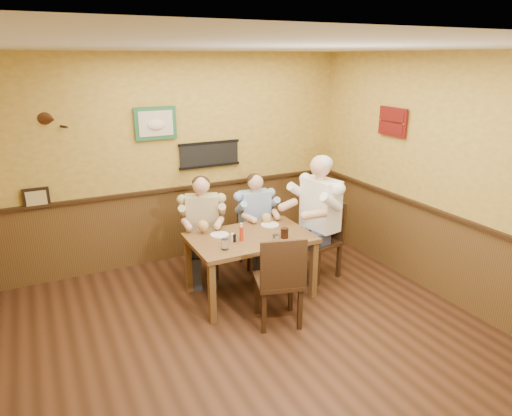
{
  "coord_description": "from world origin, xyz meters",
  "views": [
    {
      "loc": [
        -1.67,
        -3.37,
        2.73
      ],
      "look_at": [
        0.52,
        1.02,
        1.1
      ],
      "focal_mm": 32.0,
      "sensor_mm": 36.0,
      "label": 1
    }
  ],
  "objects_px": {
    "diner_blue_polo": "(255,225)",
    "pepper_shaker": "(234,238)",
    "water_glass_mid": "(276,240)",
    "cola_tumbler": "(285,233)",
    "chair_near_side": "(278,278)",
    "water_glass_left": "(225,244)",
    "chair_back_left": "(203,245)",
    "hot_sauce_bottle": "(241,233)",
    "chair_back_right": "(255,237)",
    "diner_white_elder": "(320,224)",
    "dining_table": "(250,243)",
    "diner_tan_shirt": "(203,232)",
    "salt_shaker": "(233,238)",
    "chair_right_end": "(319,240)"
  },
  "relations": [
    {
      "from": "water_glass_left",
      "to": "cola_tumbler",
      "type": "height_order",
      "value": "same"
    },
    {
      "from": "water_glass_mid",
      "to": "pepper_shaker",
      "type": "xyz_separation_m",
      "value": [
        -0.37,
        0.3,
        -0.02
      ]
    },
    {
      "from": "chair_right_end",
      "to": "pepper_shaker",
      "type": "height_order",
      "value": "chair_right_end"
    },
    {
      "from": "chair_back_right",
      "to": "chair_right_end",
      "type": "height_order",
      "value": "chair_right_end"
    },
    {
      "from": "chair_back_left",
      "to": "pepper_shaker",
      "type": "bearing_deg",
      "value": -64.75
    },
    {
      "from": "pepper_shaker",
      "to": "chair_back_right",
      "type": "bearing_deg",
      "value": 50.74
    },
    {
      "from": "chair_right_end",
      "to": "diner_white_elder",
      "type": "height_order",
      "value": "diner_white_elder"
    },
    {
      "from": "chair_near_side",
      "to": "hot_sauce_bottle",
      "type": "xyz_separation_m",
      "value": [
        -0.15,
        0.59,
        0.33
      ]
    },
    {
      "from": "diner_blue_polo",
      "to": "diner_white_elder",
      "type": "height_order",
      "value": "diner_white_elder"
    },
    {
      "from": "salt_shaker",
      "to": "chair_back_right",
      "type": "bearing_deg",
      "value": 49.49
    },
    {
      "from": "diner_white_elder",
      "to": "chair_right_end",
      "type": "bearing_deg",
      "value": 0.0
    },
    {
      "from": "chair_back_left",
      "to": "hot_sauce_bottle",
      "type": "relative_size",
      "value": 4.49
    },
    {
      "from": "chair_back_right",
      "to": "salt_shaker",
      "type": "distance_m",
      "value": 1.09
    },
    {
      "from": "chair_back_left",
      "to": "chair_right_end",
      "type": "xyz_separation_m",
      "value": [
        1.32,
        -0.67,
        0.08
      ]
    },
    {
      "from": "chair_right_end",
      "to": "pepper_shaker",
      "type": "relative_size",
      "value": 10.74
    },
    {
      "from": "dining_table",
      "to": "cola_tumbler",
      "type": "distance_m",
      "value": 0.43
    },
    {
      "from": "diner_white_elder",
      "to": "diner_blue_polo",
      "type": "bearing_deg",
      "value": -149.95
    },
    {
      "from": "diner_white_elder",
      "to": "hot_sauce_bottle",
      "type": "bearing_deg",
      "value": -95.08
    },
    {
      "from": "cola_tumbler",
      "to": "salt_shaker",
      "type": "relative_size",
      "value": 1.21
    },
    {
      "from": "diner_blue_polo",
      "to": "pepper_shaker",
      "type": "relative_size",
      "value": 12.37
    },
    {
      "from": "chair_right_end",
      "to": "cola_tumbler",
      "type": "distance_m",
      "value": 0.78
    },
    {
      "from": "pepper_shaker",
      "to": "diner_white_elder",
      "type": "bearing_deg",
      "value": 5.56
    },
    {
      "from": "diner_blue_polo",
      "to": "cola_tumbler",
      "type": "relative_size",
      "value": 9.84
    },
    {
      "from": "chair_near_side",
      "to": "hot_sauce_bottle",
      "type": "relative_size",
      "value": 5.46
    },
    {
      "from": "water_glass_mid",
      "to": "dining_table",
      "type": "bearing_deg",
      "value": 108.52
    },
    {
      "from": "chair_near_side",
      "to": "dining_table",
      "type": "bearing_deg",
      "value": -74.04
    },
    {
      "from": "chair_back_left",
      "to": "diner_white_elder",
      "type": "distance_m",
      "value": 1.51
    },
    {
      "from": "chair_back_left",
      "to": "water_glass_left",
      "type": "bearing_deg",
      "value": -76.51
    },
    {
      "from": "dining_table",
      "to": "diner_blue_polo",
      "type": "height_order",
      "value": "diner_blue_polo"
    },
    {
      "from": "chair_near_side",
      "to": "water_glass_left",
      "type": "bearing_deg",
      "value": -31.23
    },
    {
      "from": "chair_near_side",
      "to": "water_glass_left",
      "type": "height_order",
      "value": "chair_near_side"
    },
    {
      "from": "diner_blue_polo",
      "to": "water_glass_left",
      "type": "height_order",
      "value": "diner_blue_polo"
    },
    {
      "from": "salt_shaker",
      "to": "diner_white_elder",
      "type": "bearing_deg",
      "value": 4.71
    },
    {
      "from": "chair_back_right",
      "to": "diner_blue_polo",
      "type": "distance_m",
      "value": 0.17
    },
    {
      "from": "water_glass_mid",
      "to": "cola_tumbler",
      "type": "height_order",
      "value": "water_glass_mid"
    },
    {
      "from": "chair_back_right",
      "to": "diner_blue_polo",
      "type": "xyz_separation_m",
      "value": [
        0.0,
        0.0,
        0.17
      ]
    },
    {
      "from": "diner_tan_shirt",
      "to": "diner_blue_polo",
      "type": "xyz_separation_m",
      "value": [
        0.74,
        -0.0,
        -0.02
      ]
    },
    {
      "from": "diner_tan_shirt",
      "to": "water_glass_mid",
      "type": "xyz_separation_m",
      "value": [
        0.46,
        -1.09,
        0.21
      ]
    },
    {
      "from": "chair_back_right",
      "to": "water_glass_mid",
      "type": "xyz_separation_m",
      "value": [
        -0.28,
        -1.09,
        0.41
      ]
    },
    {
      "from": "diner_blue_polo",
      "to": "pepper_shaker",
      "type": "distance_m",
      "value": 1.04
    },
    {
      "from": "chair_near_side",
      "to": "diner_white_elder",
      "type": "height_order",
      "value": "diner_white_elder"
    },
    {
      "from": "chair_near_side",
      "to": "water_glass_left",
      "type": "xyz_separation_m",
      "value": [
        -0.41,
        0.45,
        0.3
      ]
    },
    {
      "from": "chair_back_left",
      "to": "pepper_shaker",
      "type": "height_order",
      "value": "same"
    },
    {
      "from": "dining_table",
      "to": "salt_shaker",
      "type": "bearing_deg",
      "value": -165.54
    },
    {
      "from": "chair_right_end",
      "to": "hot_sauce_bottle",
      "type": "relative_size",
      "value": 5.35
    },
    {
      "from": "salt_shaker",
      "to": "water_glass_left",
      "type": "bearing_deg",
      "value": -134.74
    },
    {
      "from": "chair_back_right",
      "to": "chair_near_side",
      "type": "distance_m",
      "value": 1.45
    },
    {
      "from": "chair_back_right",
      "to": "diner_blue_polo",
      "type": "relative_size",
      "value": 0.7
    },
    {
      "from": "chair_back_left",
      "to": "diner_blue_polo",
      "type": "distance_m",
      "value": 0.75
    },
    {
      "from": "diner_white_elder",
      "to": "water_glass_mid",
      "type": "xyz_separation_m",
      "value": [
        -0.87,
        -0.42,
        0.1
      ]
    }
  ]
}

